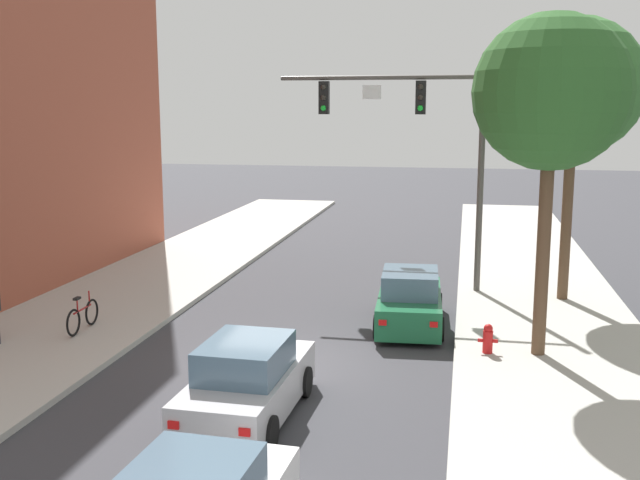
{
  "coord_description": "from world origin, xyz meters",
  "views": [
    {
      "loc": [
        4.15,
        -16.65,
        6.02
      ],
      "look_at": [
        -0.2,
        5.61,
        2.0
      ],
      "focal_mm": 42.11,
      "sensor_mm": 36.0,
      "label": 1
    }
  ],
  "objects_px": {
    "bicycle_leaning": "(83,316)",
    "street_tree_nearest": "(551,94)",
    "fire_hydrant": "(488,339)",
    "car_following_silver": "(248,383)",
    "traffic_signal_mast": "(423,129)",
    "car_lead_green": "(410,301)",
    "street_tree_second": "(574,87)"
  },
  "relations": [
    {
      "from": "fire_hydrant",
      "to": "street_tree_nearest",
      "type": "bearing_deg",
      "value": 7.98
    },
    {
      "from": "fire_hydrant",
      "to": "street_tree_second",
      "type": "relative_size",
      "value": 0.08
    },
    {
      "from": "traffic_signal_mast",
      "to": "car_lead_green",
      "type": "xyz_separation_m",
      "value": [
        -0.02,
        -3.97,
        -4.62
      ]
    },
    {
      "from": "street_tree_nearest",
      "to": "street_tree_second",
      "type": "xyz_separation_m",
      "value": [
        1.22,
        5.64,
        0.28
      ]
    },
    {
      "from": "car_lead_green",
      "to": "street_tree_second",
      "type": "relative_size",
      "value": 0.51
    },
    {
      "from": "fire_hydrant",
      "to": "bicycle_leaning",
      "type": "bearing_deg",
      "value": -179.08
    },
    {
      "from": "car_lead_green",
      "to": "bicycle_leaning",
      "type": "xyz_separation_m",
      "value": [
        -8.48,
        -2.56,
        -0.18
      ]
    },
    {
      "from": "street_tree_second",
      "to": "fire_hydrant",
      "type": "bearing_deg",
      "value": -112.54
    },
    {
      "from": "traffic_signal_mast",
      "to": "car_lead_green",
      "type": "height_order",
      "value": "traffic_signal_mast"
    },
    {
      "from": "bicycle_leaning",
      "to": "car_following_silver",
      "type": "bearing_deg",
      "value": -36.54
    },
    {
      "from": "traffic_signal_mast",
      "to": "street_tree_nearest",
      "type": "height_order",
      "value": "street_tree_nearest"
    },
    {
      "from": "car_lead_green",
      "to": "bicycle_leaning",
      "type": "height_order",
      "value": "car_lead_green"
    },
    {
      "from": "fire_hydrant",
      "to": "street_tree_second",
      "type": "distance_m",
      "value": 8.76
    },
    {
      "from": "car_following_silver",
      "to": "street_tree_second",
      "type": "bearing_deg",
      "value": 55.4
    },
    {
      "from": "car_lead_green",
      "to": "car_following_silver",
      "type": "bearing_deg",
      "value": -110.9
    },
    {
      "from": "car_following_silver",
      "to": "bicycle_leaning",
      "type": "relative_size",
      "value": 2.42
    },
    {
      "from": "bicycle_leaning",
      "to": "street_tree_nearest",
      "type": "bearing_deg",
      "value": 1.64
    },
    {
      "from": "traffic_signal_mast",
      "to": "bicycle_leaning",
      "type": "relative_size",
      "value": 4.23
    },
    {
      "from": "car_lead_green",
      "to": "bicycle_leaning",
      "type": "relative_size",
      "value": 2.44
    },
    {
      "from": "street_tree_nearest",
      "to": "bicycle_leaning",
      "type": "bearing_deg",
      "value": -178.36
    },
    {
      "from": "car_lead_green",
      "to": "bicycle_leaning",
      "type": "bearing_deg",
      "value": -163.19
    },
    {
      "from": "car_following_silver",
      "to": "bicycle_leaning",
      "type": "distance_m",
      "value": 7.28
    },
    {
      "from": "fire_hydrant",
      "to": "street_tree_nearest",
      "type": "xyz_separation_m",
      "value": [
        1.2,
        0.17,
        5.82
      ]
    },
    {
      "from": "car_following_silver",
      "to": "fire_hydrant",
      "type": "distance_m",
      "value": 6.52
    },
    {
      "from": "car_lead_green",
      "to": "traffic_signal_mast",
      "type": "bearing_deg",
      "value": 89.73
    },
    {
      "from": "bicycle_leaning",
      "to": "street_tree_nearest",
      "type": "xyz_separation_m",
      "value": [
        11.75,
        0.34,
        5.78
      ]
    },
    {
      "from": "car_lead_green",
      "to": "fire_hydrant",
      "type": "xyz_separation_m",
      "value": [
        2.07,
        -2.39,
        -0.22
      ]
    },
    {
      "from": "car_lead_green",
      "to": "street_tree_nearest",
      "type": "height_order",
      "value": "street_tree_nearest"
    },
    {
      "from": "traffic_signal_mast",
      "to": "street_tree_second",
      "type": "xyz_separation_m",
      "value": [
        4.46,
        -0.56,
        1.26
      ]
    },
    {
      "from": "fire_hydrant",
      "to": "car_following_silver",
      "type": "bearing_deg",
      "value": -136.24
    },
    {
      "from": "street_tree_second",
      "to": "car_following_silver",
      "type": "bearing_deg",
      "value": -124.6
    },
    {
      "from": "bicycle_leaning",
      "to": "fire_hydrant",
      "type": "distance_m",
      "value": 10.56
    }
  ]
}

